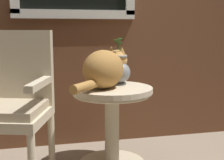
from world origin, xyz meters
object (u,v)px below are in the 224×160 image
(wicker_chair, at_px, (10,99))
(cat, at_px, (105,68))
(wicker_side_table, at_px, (112,114))
(pewter_vase_with_ivy, at_px, (120,70))

(wicker_chair, distance_m, cat, 0.63)
(wicker_side_table, bearing_deg, cat, -168.88)
(wicker_chair, xyz_separation_m, cat, (0.61, 0.05, 0.17))
(wicker_side_table, height_order, wicker_chair, wicker_chair)
(wicker_side_table, relative_size, cat, 1.08)
(wicker_side_table, relative_size, pewter_vase_with_ivy, 1.72)
(wicker_chair, bearing_deg, pewter_vase_with_ivy, 11.81)
(wicker_chair, height_order, cat, wicker_chair)
(pewter_vase_with_ivy, bearing_deg, cat, -140.66)
(wicker_side_table, distance_m, cat, 0.33)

